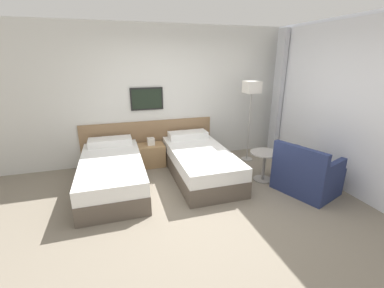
# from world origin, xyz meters

# --- Properties ---
(ground_plane) EXTENTS (16.00, 16.00, 0.00)m
(ground_plane) POSITION_xyz_m (0.00, 0.00, 0.00)
(ground_plane) COLOR slate
(wall_headboard) EXTENTS (10.00, 0.10, 2.70)m
(wall_headboard) POSITION_xyz_m (-0.03, 2.11, 1.30)
(wall_headboard) COLOR silver
(wall_headboard) RESTS_ON ground_plane
(wall_window) EXTENTS (0.21, 4.58, 2.70)m
(wall_window) POSITION_xyz_m (2.38, -0.10, 1.34)
(wall_window) COLOR white
(wall_window) RESTS_ON ground_plane
(bed_near_door) EXTENTS (0.98, 2.02, 0.64)m
(bed_near_door) POSITION_xyz_m (-1.27, 1.05, 0.26)
(bed_near_door) COLOR brown
(bed_near_door) RESTS_ON ground_plane
(bed_near_window) EXTENTS (0.98, 2.02, 0.64)m
(bed_near_window) POSITION_xyz_m (0.26, 1.05, 0.26)
(bed_near_window) COLOR brown
(bed_near_window) RESTS_ON ground_plane
(nightstand) EXTENTS (0.51, 0.42, 0.57)m
(nightstand) POSITION_xyz_m (-0.50, 1.79, 0.22)
(nightstand) COLOR #9E7A51
(nightstand) RESTS_ON ground_plane
(floor_lamp) EXTENTS (0.29, 0.29, 1.64)m
(floor_lamp) POSITION_xyz_m (1.49, 1.50, 1.42)
(floor_lamp) COLOR #9E9993
(floor_lamp) RESTS_ON ground_plane
(side_table) EXTENTS (0.50, 0.50, 0.52)m
(side_table) POSITION_xyz_m (1.29, 0.55, 0.37)
(side_table) COLOR gray
(side_table) RESTS_ON ground_plane
(armchair) EXTENTS (0.96, 1.06, 0.82)m
(armchair) POSITION_xyz_m (1.71, -0.02, 0.29)
(armchair) COLOR navy
(armchair) RESTS_ON ground_plane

